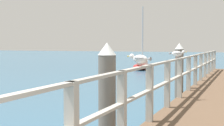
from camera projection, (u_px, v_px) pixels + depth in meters
name	position (u px, v px, depth m)	size (l,w,h in m)	color
pier_railing	(189.00, 69.00, 10.79)	(0.12, 18.70, 1.08)	#B2ADA3
dock_piling_near	(107.00, 104.00, 5.52)	(0.29, 0.29, 1.97)	#6B6056
dock_piling_far	(179.00, 73.00, 11.38)	(0.29, 0.29, 1.97)	#6B6056
seagull_foreground	(140.00, 59.00, 5.88)	(0.47, 0.23, 0.21)	white
seagull_background	(177.00, 53.00, 8.94)	(0.43, 0.28, 0.21)	white
boat_1	(142.00, 65.00, 26.67)	(2.55, 4.65, 4.83)	red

